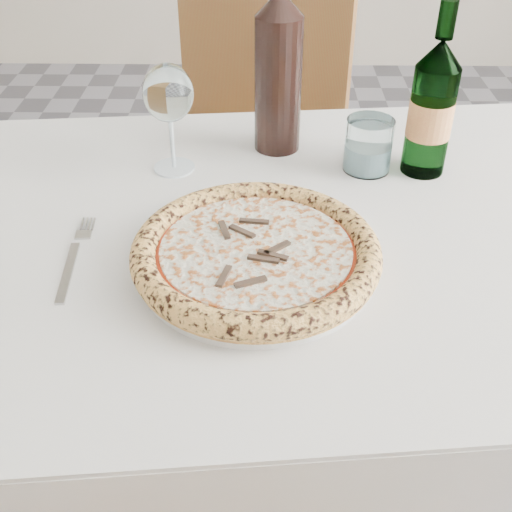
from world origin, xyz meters
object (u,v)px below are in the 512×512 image
object	(u,v)px
plate	(256,263)
beer_bottle	(432,108)
pizza	(256,252)
tumbler	(368,148)
wine_bottle	(278,71)
dining_table	(257,279)
chair_far	(248,130)
wine_glass	(168,96)

from	to	relation	value
plate	beer_bottle	world-z (taller)	beer_bottle
pizza	tumbler	size ratio (longest dim) A/B	3.74
beer_bottle	wine_bottle	world-z (taller)	wine_bottle
dining_table	wine_bottle	size ratio (longest dim) A/B	4.44
chair_far	tumbler	xyz separation A→B (m)	(0.21, -0.62, 0.26)
tumbler	wine_bottle	bearing A→B (deg)	152.05
plate	chair_far	bearing A→B (deg)	92.28
dining_table	beer_bottle	xyz separation A→B (m)	(0.27, 0.17, 0.20)
chair_far	tumbler	size ratio (longest dim) A/B	10.89
pizza	beer_bottle	distance (m)	0.39
tumbler	wine_glass	bearing A→B (deg)	-179.15
plate	wine_glass	distance (m)	0.32
wine_glass	wine_bottle	size ratio (longest dim) A/B	0.55
plate	wine_glass	world-z (taller)	wine_glass
chair_far	beer_bottle	xyz separation A→B (m)	(0.30, -0.62, 0.33)
chair_far	beer_bottle	size ratio (longest dim) A/B	3.49
chair_far	wine_bottle	distance (m)	0.65
dining_table	plate	size ratio (longest dim) A/B	4.69
dining_table	tumbler	bearing A→B (deg)	44.33
pizza	tumbler	distance (m)	0.32
dining_table	plate	xyz separation A→B (m)	(0.00, -0.10, 0.11)
plate	wine_glass	size ratio (longest dim) A/B	1.71
wine_bottle	tumbler	bearing A→B (deg)	-27.95
pizza	dining_table	bearing A→B (deg)	90.00
beer_bottle	wine_glass	bearing A→B (deg)	-179.79
tumbler	wine_bottle	size ratio (longest dim) A/B	0.27
dining_table	tumbler	xyz separation A→B (m)	(0.18, 0.17, 0.13)
tumbler	wine_bottle	world-z (taller)	wine_bottle
pizza	wine_bottle	size ratio (longest dim) A/B	1.01
pizza	wine_glass	bearing A→B (deg)	117.31
dining_table	beer_bottle	bearing A→B (deg)	32.38
chair_far	plate	world-z (taller)	chair_far
tumbler	wine_bottle	xyz separation A→B (m)	(-0.14, 0.08, 0.10)
dining_table	beer_bottle	size ratio (longest dim) A/B	5.27
plate	wine_bottle	xyz separation A→B (m)	(0.03, 0.35, 0.13)
plate	pizza	world-z (taller)	pizza
wine_glass	wine_bottle	bearing A→B (deg)	25.82
dining_table	wine_glass	world-z (taller)	wine_glass
chair_far	tumbler	distance (m)	0.70
tumbler	wine_bottle	distance (m)	0.19
plate	tumbler	size ratio (longest dim) A/B	3.51
wine_glass	chair_far	bearing A→B (deg)	80.72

